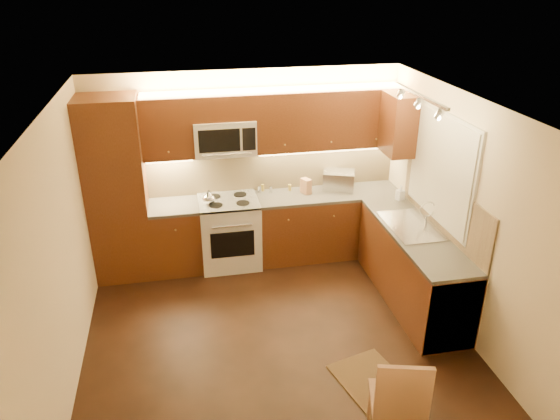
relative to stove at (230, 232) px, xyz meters
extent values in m
cube|color=black|center=(0.30, -1.68, -0.46)|extent=(4.00, 4.00, 0.01)
cube|color=beige|center=(0.30, -1.68, 2.04)|extent=(4.00, 4.00, 0.01)
cube|color=beige|center=(0.30, 0.32, 0.79)|extent=(4.00, 0.01, 2.50)
cube|color=beige|center=(0.30, -3.67, 0.79)|extent=(4.00, 0.01, 2.50)
cube|color=beige|center=(-1.70, -1.68, 0.79)|extent=(0.01, 4.00, 2.50)
cube|color=beige|center=(2.30, -1.68, 0.79)|extent=(0.01, 4.00, 2.50)
cube|color=#47230F|center=(-1.35, 0.02, 0.69)|extent=(0.70, 0.60, 2.30)
cube|color=#47230F|center=(-0.69, 0.02, -0.03)|extent=(0.62, 0.60, 0.86)
cube|color=#312F2D|center=(-0.69, 0.02, 0.42)|extent=(0.62, 0.60, 0.04)
cube|color=#47230F|center=(1.34, 0.02, -0.03)|extent=(1.92, 0.60, 0.86)
cube|color=#312F2D|center=(1.34, 0.02, 0.42)|extent=(1.92, 0.60, 0.04)
cube|color=#47230F|center=(2.00, -1.28, -0.03)|extent=(0.60, 2.00, 0.86)
cube|color=#312F2D|center=(2.00, -1.28, 0.42)|extent=(0.60, 2.00, 0.04)
cube|color=silver|center=(2.00, -1.98, -0.03)|extent=(0.58, 0.60, 0.84)
cube|color=tan|center=(0.65, 0.31, 0.74)|extent=(3.30, 0.02, 0.60)
cube|color=tan|center=(2.29, -1.28, 0.74)|extent=(0.02, 2.00, 0.60)
cube|color=#47230F|center=(-0.69, 0.15, 1.42)|extent=(0.62, 0.35, 0.75)
cube|color=#47230F|center=(1.34, 0.15, 1.42)|extent=(1.92, 0.35, 0.75)
cube|color=#47230F|center=(0.00, 0.15, 1.63)|extent=(0.76, 0.35, 0.31)
cube|color=#47230F|center=(2.12, -0.28, 1.42)|extent=(0.35, 0.50, 0.75)
cube|color=silver|center=(2.29, -1.12, 1.14)|extent=(0.03, 1.44, 1.24)
cube|color=silver|center=(2.27, -1.12, 1.14)|extent=(0.02, 1.36, 1.16)
cube|color=silver|center=(1.85, -1.27, 2.00)|extent=(0.04, 1.20, 0.03)
cube|color=silver|center=(1.51, 0.14, 0.56)|extent=(0.49, 0.43, 0.25)
cube|color=#AD724E|center=(1.04, 0.08, 0.54)|extent=(0.14, 0.17, 0.20)
cylinder|color=silver|center=(0.44, 0.20, 0.49)|extent=(0.06, 0.06, 0.10)
cylinder|color=olive|center=(0.49, 0.26, 0.49)|extent=(0.05, 0.05, 0.09)
cylinder|color=silver|center=(0.59, 0.18, 0.48)|extent=(0.05, 0.05, 0.09)
cylinder|color=#AB9233|center=(0.85, 0.21, 0.48)|extent=(0.06, 0.06, 0.09)
imported|color=silver|center=(2.18, -0.37, 0.54)|extent=(0.11, 0.11, 0.20)
cube|color=black|center=(1.09, -2.58, -0.45)|extent=(0.79, 1.00, 0.01)
camera|label=1|loc=(-0.56, -6.18, 3.18)|focal=33.88mm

